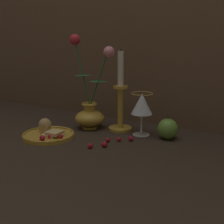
% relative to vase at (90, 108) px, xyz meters
% --- Properties ---
extents(ground_plane, '(2.40, 2.40, 0.00)m').
position_rel_vase_xyz_m(ground_plane, '(0.15, -0.08, -0.08)').
color(ground_plane, '#33281E').
rests_on(ground_plane, ground).
extents(vase, '(0.20, 0.12, 0.37)m').
position_rel_vase_xyz_m(vase, '(0.00, 0.00, 0.00)').
color(vase, gold).
rests_on(vase, ground_plane).
extents(plate_with_pastries, '(0.19, 0.19, 0.06)m').
position_rel_vase_xyz_m(plate_with_pastries, '(-0.07, -0.17, -0.07)').
color(plate_with_pastries, gold).
rests_on(plate_with_pastries, ground_plane).
extents(wine_glass, '(0.08, 0.08, 0.16)m').
position_rel_vase_xyz_m(wine_glass, '(0.22, 0.03, 0.03)').
color(wine_glass, silver).
rests_on(wine_glass, ground_plane).
extents(candlestick, '(0.09, 0.09, 0.32)m').
position_rel_vase_xyz_m(candlestick, '(0.11, 0.05, 0.03)').
color(candlestick, gold).
rests_on(candlestick, ground_plane).
extents(apple_beside_vase, '(0.08, 0.08, 0.09)m').
position_rel_vase_xyz_m(apple_beside_vase, '(0.32, 0.04, -0.05)').
color(apple_beside_vase, '#669938').
rests_on(apple_beside_vase, ground_plane).
extents(berry_near_plate, '(0.02, 0.02, 0.02)m').
position_rel_vase_xyz_m(berry_near_plate, '(0.18, -0.08, -0.08)').
color(berry_near_plate, '#AD192D').
rests_on(berry_near_plate, ground_plane).
extents(berry_front_center, '(0.02, 0.02, 0.02)m').
position_rel_vase_xyz_m(berry_front_center, '(0.17, -0.16, -0.08)').
color(berry_front_center, '#AD192D').
rests_on(berry_front_center, ground_plane).
extents(berry_by_glass_stem, '(0.02, 0.02, 0.02)m').
position_rel_vase_xyz_m(berry_by_glass_stem, '(0.14, -0.19, -0.08)').
color(berry_by_glass_stem, '#AD192D').
rests_on(berry_by_glass_stem, ground_plane).
extents(berry_under_candlestick, '(0.02, 0.02, 0.02)m').
position_rel_vase_xyz_m(berry_under_candlestick, '(0.22, -0.05, -0.08)').
color(berry_under_candlestick, '#AD192D').
rests_on(berry_under_candlestick, ground_plane).
extents(berry_far_right, '(0.02, 0.02, 0.02)m').
position_rel_vase_xyz_m(berry_far_right, '(0.16, -0.11, -0.08)').
color(berry_far_right, '#AD192D').
rests_on(berry_far_right, ground_plane).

